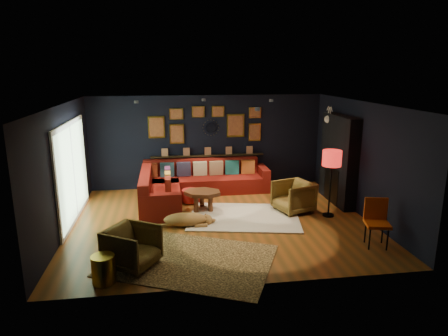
{
  "coord_description": "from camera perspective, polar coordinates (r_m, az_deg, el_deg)",
  "views": [
    {
      "loc": [
        -1.15,
        -8.29,
        3.32
      ],
      "look_at": [
        0.11,
        0.3,
        1.14
      ],
      "focal_mm": 32.0,
      "sensor_mm": 36.0,
      "label": 1
    }
  ],
  "objects": [
    {
      "name": "coffee_table",
      "position": [
        9.51,
        -3.07,
        -3.83
      ],
      "size": [
        1.06,
        0.9,
        0.45
      ],
      "rotation": [
        0.0,
        0.0,
        -0.28
      ],
      "color": "#552D16",
      "rests_on": "shag_rug"
    },
    {
      "name": "room_walls",
      "position": [
        8.54,
        -0.47,
        2.43
      ],
      "size": [
        6.5,
        6.5,
        6.5
      ],
      "color": "black",
      "rests_on": "ground"
    },
    {
      "name": "armchair_right",
      "position": [
        9.57,
        9.87,
        -3.87
      ],
      "size": [
        0.94,
        0.97,
        0.81
      ],
      "primitive_type": "imported",
      "rotation": [
        0.0,
        0.0,
        -1.25
      ],
      "color": "#AC8734",
      "rests_on": "ground"
    },
    {
      "name": "armchair_left",
      "position": [
        7.07,
        -13.0,
        -10.71
      ],
      "size": [
        1.02,
        1.03,
        0.79
      ],
      "primitive_type": "imported",
      "rotation": [
        0.0,
        0.0,
        1.02
      ],
      "color": "#AC8734",
      "rests_on": "ground"
    },
    {
      "name": "pouf",
      "position": [
        10.16,
        -4.75,
        -3.94
      ],
      "size": [
        0.46,
        0.46,
        0.3
      ],
      "primitive_type": "cylinder",
      "color": "#A61E1B",
      "rests_on": "shag_rug"
    },
    {
      "name": "sectional",
      "position": [
        10.54,
        -5.12,
        -2.49
      ],
      "size": [
        3.41,
        2.69,
        0.86
      ],
      "color": "maroon",
      "rests_on": "ground"
    },
    {
      "name": "floor_lamp",
      "position": [
        9.23,
        15.14,
        0.92
      ],
      "size": [
        0.43,
        0.43,
        1.54
      ],
      "color": "black",
      "rests_on": "ground"
    },
    {
      "name": "dog",
      "position": [
        8.67,
        -5.55,
        -6.97
      ],
      "size": [
        1.29,
        0.69,
        0.4
      ],
      "primitive_type": null,
      "rotation": [
        0.0,
        0.0,
        -0.06
      ],
      "color": "#AB7642",
      "rests_on": "leopard_rug"
    },
    {
      "name": "shag_rug",
      "position": [
        9.19,
        2.89,
        -6.99
      ],
      "size": [
        2.77,
        2.24,
        0.03
      ],
      "primitive_type": "cube",
      "rotation": [
        0.0,
        0.0,
        -0.2
      ],
      "color": "beige",
      "rests_on": "ground"
    },
    {
      "name": "gold_stool",
      "position": [
        6.77,
        -16.83,
        -13.68
      ],
      "size": [
        0.37,
        0.37,
        0.46
      ],
      "primitive_type": "cylinder",
      "color": "gold",
      "rests_on": "ground"
    },
    {
      "name": "sliding_door",
      "position": [
        9.39,
        -20.83,
        -0.52
      ],
      "size": [
        0.06,
        2.8,
        2.2
      ],
      "color": "white",
      "rests_on": "ground"
    },
    {
      "name": "sunburst_mirror",
      "position": [
        11.19,
        -1.88,
        5.76
      ],
      "size": [
        0.47,
        0.16,
        0.47
      ],
      "color": "silver",
      "rests_on": "room_walls"
    },
    {
      "name": "ceiling_spots",
      "position": [
        9.19,
        -1.18,
        9.34
      ],
      "size": [
        3.3,
        2.5,
        0.06
      ],
      "color": "black",
      "rests_on": "room_walls"
    },
    {
      "name": "leopard_rug",
      "position": [
        7.29,
        -4.85,
        -12.98
      ],
      "size": [
        3.41,
        3.01,
        0.02
      ],
      "primitive_type": "cube",
      "rotation": [
        0.0,
        0.0,
        -0.43
      ],
      "color": "tan",
      "rests_on": "ground"
    },
    {
      "name": "gallery_wall",
      "position": [
        11.16,
        -2.47,
        6.29
      ],
      "size": [
        3.15,
        0.04,
        1.02
      ],
      "color": "gold",
      "rests_on": "room_walls"
    },
    {
      "name": "deer_head",
      "position": [
        10.67,
        15.51,
        6.75
      ],
      "size": [
        0.5,
        0.28,
        0.45
      ],
      "color": "white",
      "rests_on": "fireplace"
    },
    {
      "name": "fireplace",
      "position": [
        10.37,
        16.0,
        0.74
      ],
      "size": [
        0.31,
        1.6,
        2.2
      ],
      "color": "black",
      "rests_on": "ground"
    },
    {
      "name": "ledge",
      "position": [
        11.28,
        -2.33,
        1.79
      ],
      "size": [
        3.2,
        0.12,
        0.04
      ],
      "primitive_type": "cube",
      "color": "black",
      "rests_on": "room_walls"
    },
    {
      "name": "orange_chair",
      "position": [
        8.19,
        20.96,
        -6.72
      ],
      "size": [
        0.52,
        0.52,
        0.92
      ],
      "rotation": [
        0.0,
        0.0,
        -0.24
      ],
      "color": "black",
      "rests_on": "ground"
    },
    {
      "name": "floor",
      "position": [
        9.0,
        -0.45,
        -7.56
      ],
      "size": [
        6.5,
        6.5,
        0.0
      ],
      "primitive_type": "plane",
      "color": "brown",
      "rests_on": "ground"
    }
  ]
}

